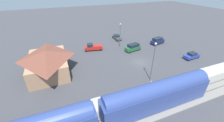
# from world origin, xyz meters

# --- Properties ---
(ground_plane) EXTENTS (200.00, 200.00, 0.00)m
(ground_plane) POSITION_xyz_m (0.00, 0.00, 0.00)
(ground_plane) COLOR #424247
(railway_track) EXTENTS (4.80, 70.00, 0.30)m
(railway_track) POSITION_xyz_m (-14.00, 0.00, 0.09)
(railway_track) COLOR gray
(railway_track) RESTS_ON ground
(platform) EXTENTS (3.20, 46.00, 0.30)m
(platform) POSITION_xyz_m (-10.00, 0.00, 0.15)
(platform) COLOR #B7B2A8
(platform) RESTS_ON ground
(station_building) EXTENTS (12.61, 8.80, 5.50)m
(station_building) POSITION_xyz_m (4.00, 22.00, 2.85)
(station_building) COLOR tan
(station_building) RESTS_ON ground
(pedestrian_on_platform) EXTENTS (0.36, 0.36, 1.71)m
(pedestrian_on_platform) POSITION_xyz_m (-10.26, 3.91, 1.28)
(pedestrian_on_platform) COLOR #23284C
(pedestrian_on_platform) RESTS_ON platform
(pedestrian_waiting_far) EXTENTS (0.36, 0.36, 1.71)m
(pedestrian_waiting_far) POSITION_xyz_m (-9.85, 3.81, 1.28)
(pedestrian_waiting_far) COLOR brown
(pedestrian_waiting_far) RESTS_ON platform
(suv_green) EXTENTS (2.85, 5.18, 2.22)m
(suv_green) POSITION_xyz_m (7.06, -1.70, 1.15)
(suv_green) COLOR #236638
(suv_green) RESTS_ON ground
(sedan_charcoal) EXTENTS (4.51, 2.30, 1.74)m
(sedan_charcoal) POSITION_xyz_m (17.75, -1.03, 0.88)
(sedan_charcoal) COLOR #47494F
(sedan_charcoal) RESTS_ON ground
(suv_navy) EXTENTS (3.03, 5.22, 2.22)m
(suv_navy) POSITION_xyz_m (8.74, -12.00, 1.15)
(suv_navy) COLOR navy
(suv_navy) RESTS_ON ground
(sedan_blue) EXTENTS (2.15, 4.62, 1.74)m
(sedan_blue) POSITION_xyz_m (-3.26, -14.23, 0.88)
(sedan_blue) COLOR #283D9E
(sedan_blue) RESTS_ON ground
(pickup_red) EXTENTS (2.93, 5.67, 2.14)m
(pickup_red) POSITION_xyz_m (11.97, 9.43, 1.03)
(pickup_red) COLOR red
(pickup_red) RESTS_ON ground
(light_pole_near_platform) EXTENTS (0.44, 0.44, 8.59)m
(light_pole_near_platform) POSITION_xyz_m (-7.20, 1.96, 5.33)
(light_pole_near_platform) COLOR #515156
(light_pole_near_platform) RESTS_ON ground
(light_pole_lot_center) EXTENTS (0.44, 0.44, 7.50)m
(light_pole_lot_center) POSITION_xyz_m (11.53, 0.63, 4.74)
(light_pole_lot_center) COLOR #515156
(light_pole_lot_center) RESTS_ON ground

